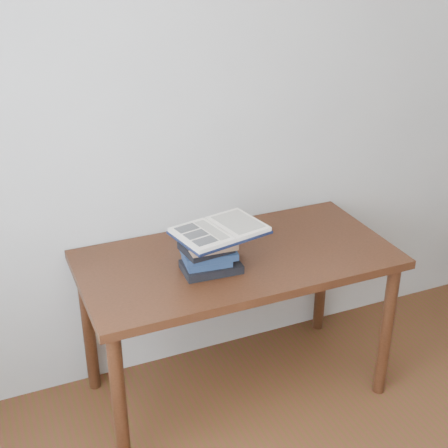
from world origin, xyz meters
name	(u,v)px	position (x,y,z in m)	size (l,w,h in m)	color
desk	(237,274)	(-0.08, 1.38, 0.66)	(1.42, 0.71, 0.76)	#411F10
book_stack	(209,251)	(-0.25, 1.31, 0.85)	(0.26, 0.20, 0.18)	black
open_book	(220,230)	(-0.21, 1.28, 0.96)	(0.41, 0.32, 0.03)	black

